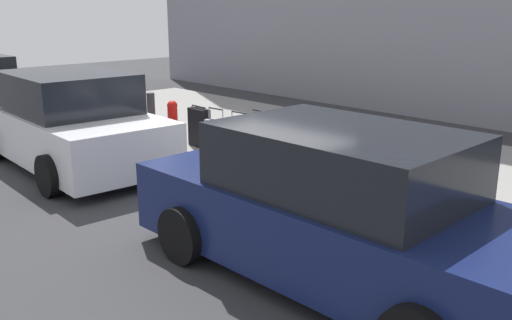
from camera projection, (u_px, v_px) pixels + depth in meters
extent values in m
plane|color=#333335|center=(248.00, 185.00, 8.98)|extent=(40.00, 40.00, 0.00)
cube|color=gray|center=(346.00, 153.00, 10.61)|extent=(18.00, 5.00, 0.14)
cube|color=navy|center=(464.00, 193.00, 7.02)|extent=(0.48, 0.22, 0.71)
cube|color=black|center=(464.00, 193.00, 7.02)|extent=(0.47, 0.07, 0.73)
cylinder|color=gray|center=(485.00, 159.00, 6.77)|extent=(0.02, 0.02, 0.24)
cylinder|color=gray|center=(452.00, 154.00, 7.03)|extent=(0.02, 0.02, 0.24)
cylinder|color=black|center=(469.00, 147.00, 6.87)|extent=(0.40, 0.06, 0.02)
cylinder|color=black|center=(478.00, 222.00, 6.98)|extent=(0.05, 0.02, 0.04)
cylinder|color=black|center=(446.00, 214.00, 7.24)|extent=(0.05, 0.02, 0.04)
cube|color=#0F606B|center=(422.00, 190.00, 7.37)|extent=(0.39, 0.22, 0.56)
cube|color=black|center=(422.00, 190.00, 7.37)|extent=(0.39, 0.05, 0.57)
cylinder|color=gray|center=(435.00, 171.00, 7.17)|extent=(0.02, 0.02, 0.04)
cylinder|color=gray|center=(413.00, 166.00, 7.40)|extent=(0.02, 0.02, 0.04)
cylinder|color=black|center=(424.00, 167.00, 7.28)|extent=(0.32, 0.03, 0.02)
cylinder|color=black|center=(432.00, 212.00, 7.32)|extent=(0.04, 0.02, 0.04)
cylinder|color=black|center=(410.00, 206.00, 7.55)|extent=(0.04, 0.02, 0.04)
cube|color=#9EA0A8|center=(390.00, 175.00, 7.79)|extent=(0.51, 0.22, 0.70)
cube|color=black|center=(390.00, 175.00, 7.79)|extent=(0.51, 0.07, 0.72)
cylinder|color=gray|center=(406.00, 152.00, 7.55)|extent=(0.02, 0.02, 0.04)
cylinder|color=gray|center=(377.00, 146.00, 7.83)|extent=(0.02, 0.02, 0.04)
cylinder|color=black|center=(392.00, 148.00, 7.68)|extent=(0.44, 0.05, 0.02)
cylinder|color=black|center=(403.00, 201.00, 7.73)|extent=(0.05, 0.02, 0.04)
cylinder|color=black|center=(374.00, 194.00, 8.02)|extent=(0.05, 0.02, 0.04)
cube|color=black|center=(358.00, 172.00, 8.26)|extent=(0.45, 0.29, 0.53)
cube|color=black|center=(358.00, 172.00, 8.26)|extent=(0.44, 0.09, 0.54)
cylinder|color=gray|center=(369.00, 155.00, 8.04)|extent=(0.02, 0.02, 0.04)
cylinder|color=gray|center=(350.00, 150.00, 8.32)|extent=(0.02, 0.02, 0.04)
cylinder|color=black|center=(359.00, 151.00, 8.18)|extent=(0.37, 0.06, 0.02)
cylinder|color=black|center=(367.00, 191.00, 8.18)|extent=(0.05, 0.02, 0.04)
cylinder|color=black|center=(348.00, 184.00, 8.46)|extent=(0.05, 0.02, 0.04)
cube|color=maroon|center=(331.00, 160.00, 8.58)|extent=(0.36, 0.22, 0.70)
cube|color=black|center=(331.00, 160.00, 8.58)|extent=(0.36, 0.05, 0.71)
cylinder|color=gray|center=(340.00, 130.00, 8.35)|extent=(0.02, 0.02, 0.27)
cylinder|color=gray|center=(325.00, 127.00, 8.56)|extent=(0.02, 0.02, 0.27)
cylinder|color=black|center=(333.00, 120.00, 8.42)|extent=(0.29, 0.04, 0.02)
cylinder|color=black|center=(338.00, 182.00, 8.56)|extent=(0.04, 0.02, 0.04)
cylinder|color=black|center=(323.00, 178.00, 8.78)|extent=(0.04, 0.02, 0.04)
cube|color=red|center=(306.00, 159.00, 8.90)|extent=(0.38, 0.24, 0.56)
cube|color=black|center=(306.00, 159.00, 8.90)|extent=(0.37, 0.07, 0.57)
cylinder|color=gray|center=(313.00, 135.00, 8.67)|extent=(0.02, 0.02, 0.28)
cylinder|color=gray|center=(300.00, 131.00, 8.90)|extent=(0.02, 0.02, 0.28)
cylinder|color=black|center=(307.00, 124.00, 8.75)|extent=(0.31, 0.05, 0.02)
cylinder|color=black|center=(312.00, 177.00, 8.85)|extent=(0.05, 0.02, 0.04)
cylinder|color=black|center=(299.00, 172.00, 9.09)|extent=(0.05, 0.02, 0.04)
cube|color=#59601E|center=(279.00, 147.00, 9.21)|extent=(0.49, 0.22, 0.76)
cube|color=black|center=(279.00, 147.00, 9.21)|extent=(0.50, 0.06, 0.77)
cylinder|color=gray|center=(288.00, 125.00, 8.95)|extent=(0.02, 0.02, 0.04)
cylinder|color=gray|center=(270.00, 121.00, 9.26)|extent=(0.02, 0.02, 0.04)
cylinder|color=black|center=(279.00, 122.00, 9.10)|extent=(0.43, 0.04, 0.02)
cylinder|color=black|center=(287.00, 171.00, 9.14)|extent=(0.04, 0.02, 0.04)
cylinder|color=black|center=(269.00, 166.00, 9.46)|extent=(0.04, 0.02, 0.04)
cube|color=navy|center=(258.00, 143.00, 9.62)|extent=(0.35, 0.24, 0.70)
cube|color=black|center=(258.00, 143.00, 9.62)|extent=(0.36, 0.05, 0.71)
cylinder|color=gray|center=(264.00, 118.00, 9.40)|extent=(0.02, 0.02, 0.21)
cylinder|color=gray|center=(253.00, 116.00, 9.61)|extent=(0.02, 0.02, 0.21)
cylinder|color=black|center=(258.00, 111.00, 9.47)|extent=(0.29, 0.03, 0.02)
cylinder|color=black|center=(264.00, 163.00, 9.60)|extent=(0.04, 0.02, 0.04)
cylinder|color=black|center=(253.00, 160.00, 9.81)|extent=(0.04, 0.02, 0.04)
cube|color=#0F606B|center=(240.00, 140.00, 10.01)|extent=(0.47, 0.29, 0.61)
cube|color=black|center=(240.00, 140.00, 10.01)|extent=(0.46, 0.09, 0.63)
cylinder|color=gray|center=(248.00, 119.00, 9.78)|extent=(0.02, 0.02, 0.18)
cylinder|color=gray|center=(232.00, 116.00, 10.03)|extent=(0.02, 0.02, 0.18)
cylinder|color=black|center=(240.00, 113.00, 9.88)|extent=(0.39, 0.06, 0.02)
cylinder|color=black|center=(248.00, 157.00, 9.96)|extent=(0.05, 0.02, 0.04)
cylinder|color=black|center=(232.00, 154.00, 10.22)|extent=(0.05, 0.02, 0.04)
cube|color=#9EA0A8|center=(216.00, 136.00, 10.34)|extent=(0.44, 0.22, 0.60)
cube|color=black|center=(216.00, 136.00, 10.34)|extent=(0.43, 0.06, 0.61)
cylinder|color=gray|center=(223.00, 116.00, 10.11)|extent=(0.02, 0.02, 0.21)
cylinder|color=gray|center=(209.00, 113.00, 10.35)|extent=(0.02, 0.02, 0.21)
cylinder|color=black|center=(216.00, 109.00, 10.21)|extent=(0.37, 0.05, 0.02)
cylinder|color=black|center=(224.00, 153.00, 10.29)|extent=(0.05, 0.02, 0.04)
cylinder|color=black|center=(210.00, 149.00, 10.54)|extent=(0.05, 0.02, 0.04)
cube|color=black|center=(199.00, 128.00, 10.76)|extent=(0.50, 0.22, 0.73)
cube|color=black|center=(199.00, 128.00, 10.76)|extent=(0.50, 0.06, 0.74)
cylinder|color=gray|center=(205.00, 109.00, 10.50)|extent=(0.02, 0.02, 0.04)
cylinder|color=gray|center=(192.00, 106.00, 10.81)|extent=(0.02, 0.02, 0.04)
cylinder|color=black|center=(199.00, 107.00, 10.65)|extent=(0.43, 0.05, 0.02)
cylinder|color=black|center=(206.00, 147.00, 10.69)|extent=(0.05, 0.02, 0.04)
cylinder|color=black|center=(193.00, 143.00, 11.01)|extent=(0.05, 0.02, 0.04)
cylinder|color=red|center=(173.00, 123.00, 11.41)|extent=(0.20, 0.20, 0.62)
sphere|color=red|center=(172.00, 106.00, 11.32)|extent=(0.21, 0.21, 0.21)
cylinder|color=red|center=(169.00, 121.00, 11.51)|extent=(0.09, 0.10, 0.09)
cylinder|color=red|center=(177.00, 123.00, 11.30)|extent=(0.09, 0.10, 0.09)
cylinder|color=#333338|center=(151.00, 114.00, 11.66)|extent=(0.16, 0.16, 0.88)
cube|color=#141E4C|center=(338.00, 228.00, 5.72)|extent=(4.68, 1.82, 0.78)
cube|color=black|center=(341.00, 161.00, 5.53)|extent=(2.44, 1.65, 0.64)
cylinder|color=black|center=(183.00, 235.00, 6.19)|extent=(0.64, 0.23, 0.64)
cylinder|color=black|center=(291.00, 198.00, 7.38)|extent=(0.64, 0.23, 0.64)
cube|color=silver|center=(71.00, 134.00, 9.88)|extent=(4.47, 2.06, 0.81)
cube|color=black|center=(68.00, 92.00, 9.69)|extent=(2.36, 1.82, 0.66)
cylinder|color=black|center=(89.00, 129.00, 11.54)|extent=(0.65, 0.25, 0.64)
cylinder|color=black|center=(50.00, 175.00, 8.36)|extent=(0.65, 0.25, 0.64)
cylinder|color=black|center=(160.00, 154.00, 9.55)|extent=(0.65, 0.25, 0.64)
cylinder|color=black|center=(29.00, 111.00, 13.49)|extent=(0.65, 0.24, 0.64)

